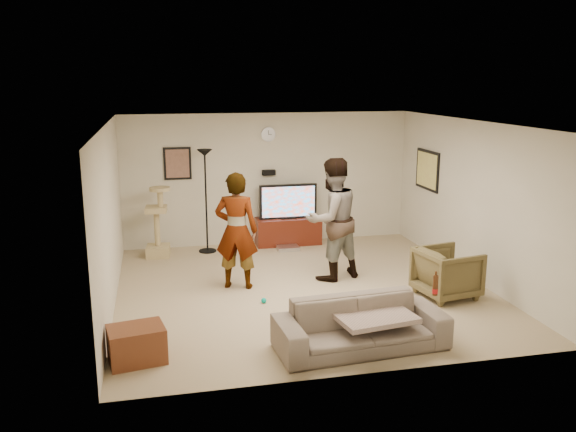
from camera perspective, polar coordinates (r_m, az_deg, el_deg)
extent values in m
cube|color=tan|center=(9.15, 1.39, -7.02)|extent=(5.50, 5.50, 0.02)
cube|color=white|center=(8.62, 1.48, 8.91)|extent=(5.50, 5.50, 0.02)
cube|color=beige|center=(11.44, -1.90, 3.57)|extent=(5.50, 0.04, 2.50)
cube|color=beige|center=(6.26, 7.55, -4.54)|extent=(5.50, 0.04, 2.50)
cube|color=beige|center=(8.58, -16.69, -0.18)|extent=(0.04, 5.50, 2.50)
cube|color=beige|center=(9.83, 17.20, 1.42)|extent=(0.04, 5.50, 2.50)
cylinder|color=white|center=(11.31, -1.90, 7.80)|extent=(0.26, 0.04, 0.26)
cube|color=black|center=(11.36, -1.85, 4.17)|extent=(0.25, 0.10, 0.10)
cube|color=brown|center=(11.19, -10.52, 4.95)|extent=(0.42, 0.03, 0.52)
cube|color=#E7D170|center=(11.17, 13.16, 4.30)|extent=(0.03, 0.78, 0.62)
cube|color=#49170C|center=(11.48, 0.01, -1.45)|extent=(1.24, 0.45, 0.52)
cube|color=silver|center=(11.15, 0.00, -3.08)|extent=(0.40, 0.30, 0.07)
cube|color=black|center=(11.35, 0.01, 1.42)|extent=(1.10, 0.08, 0.66)
cube|color=#1AA9F9|center=(11.30, 0.06, 1.37)|extent=(1.02, 0.01, 0.58)
cylinder|color=black|center=(10.93, -7.83, 1.38)|extent=(0.32, 0.32, 1.89)
cube|color=tan|center=(10.85, -12.43, -0.55)|extent=(0.44, 0.44, 1.28)
imported|color=gray|center=(9.00, -4.95, -1.40)|extent=(0.75, 0.61, 1.78)
imported|color=teal|center=(9.38, 4.22, -0.31)|extent=(1.14, 1.01, 1.94)
imported|color=#73655A|center=(7.19, 6.98, -10.29)|extent=(2.06, 0.93, 0.59)
cube|color=tan|center=(7.20, 8.14, -9.41)|extent=(1.00, 0.83, 0.06)
cylinder|color=#48240E|center=(7.38, 13.90, -6.46)|extent=(0.06, 0.06, 0.25)
imported|color=brown|center=(9.03, 14.97, -5.26)|extent=(0.92, 0.90, 0.73)
cube|color=brown|center=(7.08, -14.26, -11.80)|extent=(0.69, 0.56, 0.41)
sphere|color=#00A490|center=(8.59, -2.33, -8.07)|extent=(0.08, 0.08, 0.08)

